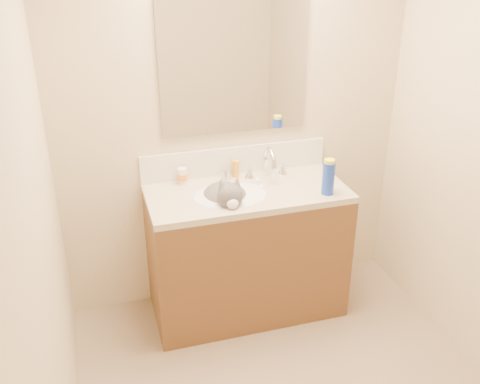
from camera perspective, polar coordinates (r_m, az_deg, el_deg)
room_shell at (r=2.11m, az=8.78°, el=4.62°), size 2.24×2.54×2.52m
vanity_cabinet at (r=3.41m, az=0.73°, el=-6.66°), size 1.20×0.55×0.82m
counter_slab at (r=3.20m, az=0.78°, el=-0.14°), size 1.20×0.55×0.04m
basin at (r=3.17m, az=-1.14°, el=-1.45°), size 0.45×0.36×0.14m
faucet at (r=3.33m, az=3.05°, el=2.87°), size 0.28×0.20×0.21m
cat at (r=3.15m, az=-1.49°, el=-0.85°), size 0.32×0.41×0.32m
backsplash at (r=3.39m, az=-0.53°, el=3.40°), size 1.20×0.02×0.18m
mirror at (r=3.21m, az=-0.58°, el=13.19°), size 0.90×0.02×0.80m
pill_bottle at (r=3.28m, az=-6.18°, el=1.71°), size 0.07×0.07×0.10m
pill_label at (r=3.28m, az=-6.17°, el=1.64°), size 0.08×0.08×0.04m
silver_jar at (r=3.33m, az=-1.47°, el=1.87°), size 0.06×0.06×0.06m
amber_bottle at (r=3.35m, az=-0.48°, el=2.51°), size 0.06×0.06×0.11m
toothbrush at (r=3.27m, az=2.06°, el=0.93°), size 0.02×0.15×0.01m
toothbrush_head at (r=3.27m, az=2.06°, el=0.96°), size 0.02×0.03×0.01m
spray_can at (r=3.15m, az=9.39°, el=1.45°), size 0.08×0.08×0.20m
spray_cap at (r=3.11m, az=9.52°, el=3.13°), size 0.07×0.07×0.04m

